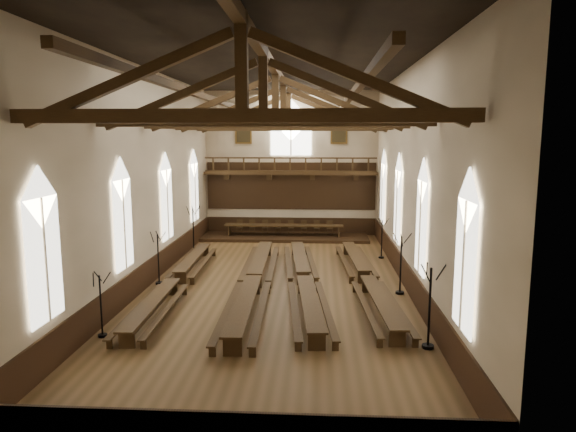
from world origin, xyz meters
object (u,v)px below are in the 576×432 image
candelabrum_right_far (382,246)px  refectory_row_c (304,278)px  refectory_row_a (176,279)px  high_table (284,226)px  dais (284,237)px  candelabrum_left_near (102,317)px  candelabrum_left_mid (159,268)px  candelabrum_right_near (429,323)px  candelabrum_left_far (194,238)px  candelabrum_right_mid (400,276)px  refectory_row_d (366,277)px  refectory_row_b (254,279)px

candelabrum_right_far → refectory_row_c: bearing=-124.3°
refectory_row_c → refectory_row_a: bearing=-176.0°
high_table → dais: bearing=100.6°
candelabrum_left_near → candelabrum_left_mid: size_ratio=0.92×
dais → candelabrum_right_near: candelabrum_right_near is taller
candelabrum_left_mid → candelabrum_left_far: (0.00, 6.82, 0.08)m
candelabrum_left_far → candelabrum_right_far: (11.10, -0.95, -0.15)m
candelabrum_left_near → candelabrum_right_far: (11.10, 12.31, -0.00)m
refectory_row_c → candelabrum_left_far: candelabrum_left_far is taller
candelabrum_right_mid → candelabrum_right_near: bearing=-90.0°
refectory_row_d → candelabrum_right_far: size_ratio=6.07×
candelabrum_right_near → candelabrum_left_near: bearing=178.3°
candelabrum_left_far → candelabrum_right_mid: bearing=-34.7°
refectory_row_a → candelabrum_right_near: size_ratio=4.79×
refectory_row_a → refectory_row_d: 8.66m
candelabrum_right_near → candelabrum_right_far: size_ratio=1.24×
dais → candelabrum_left_near: bearing=-106.2°
dais → candelabrum_right_mid: size_ratio=4.16×
refectory_row_c → candelabrum_right_far: size_ratio=6.17×
refectory_row_a → refectory_row_c: 5.80m
candelabrum_right_near → candelabrum_right_far: 12.63m
refectory_row_c → dais: 11.76m
candelabrum_left_near → candelabrum_right_mid: candelabrum_right_mid is taller
refectory_row_a → high_table: size_ratio=1.71×
refectory_row_b → candelabrum_right_mid: (6.50, -0.03, 0.27)m
refectory_row_a → candelabrum_left_far: 7.71m
refectory_row_c → candelabrum_right_near: (4.28, -6.35, 0.34)m
refectory_row_b → candelabrum_right_near: size_ratio=5.08×
refectory_row_d → dais: (-4.52, 11.28, -0.42)m
refectory_row_b → candelabrum_left_mid: 4.68m
refectory_row_b → candelabrum_right_far: size_ratio=6.29×
refectory_row_a → dais: 12.73m
candelabrum_left_near → candelabrum_right_mid: bearing=26.6°
refectory_row_b → candelabrum_right_far: candelabrum_right_far is taller
candelabrum_left_near → candelabrum_left_mid: candelabrum_left_mid is taller
refectory_row_a → candelabrum_right_mid: candelabrum_right_mid is taller
dais → candelabrum_right_mid: bearing=-63.8°
high_table → candelabrum_left_mid: 12.34m
refectory_row_d → candelabrum_left_mid: 9.67m
refectory_row_c → candelabrum_left_far: bearing=133.3°
dais → candelabrum_right_far: (5.96, -5.35, 0.60)m
candelabrum_left_mid → candelabrum_right_far: candelabrum_left_mid is taller
refectory_row_c → dais: size_ratio=1.26×
candelabrum_left_near → candelabrum_right_near: (11.10, -0.32, 0.17)m
refectory_row_a → high_table: (4.11, 12.04, 0.35)m
candelabrum_left_mid → candelabrum_left_far: bearing=90.0°
refectory_row_a → candelabrum_left_near: bearing=-100.4°
candelabrum_right_far → candelabrum_left_far: bearing=175.1°
candelabrum_left_far → candelabrum_right_mid: (11.10, -7.69, -0.02)m
refectory_row_a → refectory_row_b: refectory_row_b is taller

